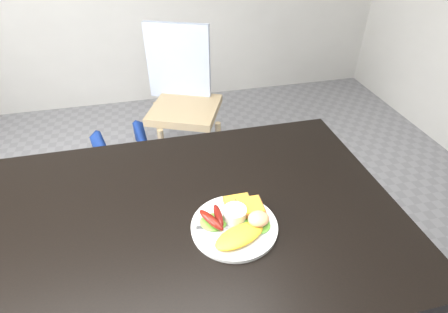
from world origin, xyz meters
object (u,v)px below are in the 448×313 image
(dining_table, at_px, (188,219))
(dining_chair, at_px, (185,110))
(person, at_px, (163,104))
(plate, at_px, (234,226))

(dining_table, relative_size, dining_chair, 3.14)
(person, bearing_deg, dining_table, 67.37)
(dining_chair, height_order, plate, plate)
(dining_table, bearing_deg, person, 90.53)
(dining_table, height_order, dining_chair, dining_table)
(dining_table, distance_m, plate, 0.14)
(person, bearing_deg, plate, 76.37)
(dining_table, height_order, person, person)
(person, distance_m, plate, 0.73)
(plate, bearing_deg, person, 99.53)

